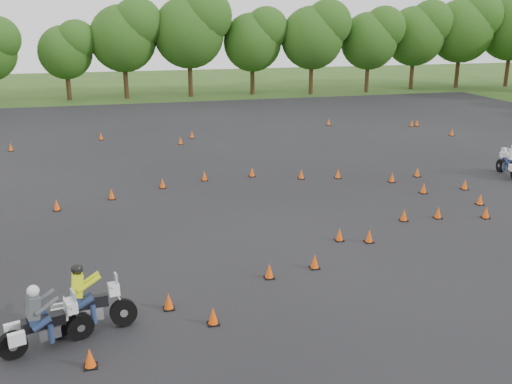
% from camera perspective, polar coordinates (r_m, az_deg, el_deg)
% --- Properties ---
extents(ground, '(140.00, 140.00, 0.00)m').
position_cam_1_polar(ground, '(18.58, 3.11, -7.08)').
color(ground, '#2D5119').
rests_on(ground, ground).
extents(asphalt_pad, '(62.00, 62.00, 0.00)m').
position_cam_1_polar(asphalt_pad, '(23.97, -1.19, -1.36)').
color(asphalt_pad, black).
rests_on(asphalt_pad, ground).
extents(treeline, '(87.04, 32.22, 11.16)m').
position_cam_1_polar(treeline, '(52.31, -5.16, 13.92)').
color(treeline, '#274D16').
rests_on(treeline, ground).
extents(traffic_cones, '(36.64, 33.11, 0.45)m').
position_cam_1_polar(traffic_cones, '(23.52, -1.01, -1.15)').
color(traffic_cones, '#F04E0A').
rests_on(traffic_cones, asphalt_pad).
extents(rider_grey, '(2.33, 1.34, 1.72)m').
position_cam_1_polar(rider_grey, '(14.62, -20.37, -11.53)').
color(rider_grey, '#44494D').
rests_on(rider_grey, ground).
extents(rider_yellow, '(2.37, 0.98, 1.78)m').
position_cam_1_polar(rider_yellow, '(14.94, -16.32, -10.36)').
color(rider_yellow, '#CCDB13').
rests_on(rider_yellow, ground).
extents(rider_white, '(1.05, 2.25, 1.67)m').
position_cam_1_polar(rider_white, '(30.89, 23.98, 2.99)').
color(rider_white, silver).
rests_on(rider_white, ground).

